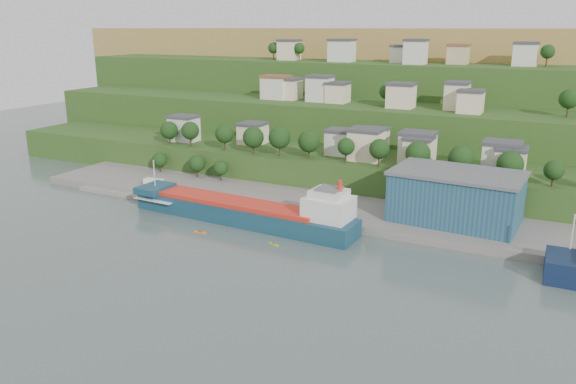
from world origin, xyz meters
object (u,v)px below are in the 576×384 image
Objects in this scene: cargo_ship_near at (248,213)px; caravan at (154,183)px; kayak_orange at (200,232)px; warehouse at (456,196)px.

cargo_ship_near is 42.39m from caravan.
caravan is 1.63× the size of kayak_orange.
caravan is at bearing 166.69° from cargo_ship_near.
cargo_ship_near is at bearing -21.80° from caravan.
caravan is (-89.04, -7.16, -5.85)m from warehouse.
kayak_orange is (-6.94, -11.73, -2.33)m from cargo_ship_near.
caravan is (-40.65, 12.02, -0.01)m from cargo_ship_near.
caravan is at bearing 141.87° from kayak_orange.
warehouse is at bearing -0.73° from caravan.
warehouse is at bearing 26.22° from kayak_orange.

